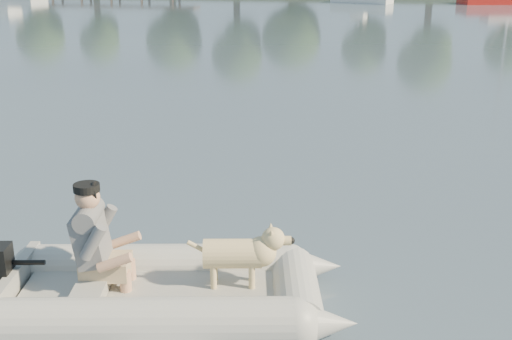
% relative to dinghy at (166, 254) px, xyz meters
% --- Properties ---
extents(water, '(160.00, 160.00, 0.00)m').
position_rel_dinghy_xyz_m(water, '(0.12, 0.06, -0.60)').
color(water, slate).
rests_on(water, ground).
extents(dinghy, '(5.49, 4.55, 1.39)m').
position_rel_dinghy_xyz_m(dinghy, '(0.00, 0.00, 0.00)').
color(dinghy, '#ABACA6').
rests_on(dinghy, water).
extents(man, '(0.86, 0.78, 1.08)m').
position_rel_dinghy_xyz_m(man, '(-0.70, -0.12, 0.19)').
color(man, slate).
rests_on(man, dinghy).
extents(dog, '(0.99, 0.55, 0.63)m').
position_rel_dinghy_xyz_m(dog, '(0.62, 0.21, -0.08)').
color(dog, tan).
rests_on(dog, dinghy).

